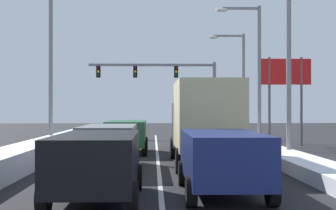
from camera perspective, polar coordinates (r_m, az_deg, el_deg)
ground_plane at (r=20.90m, az=-1.10°, el=-6.75°), size 120.00×120.00×0.00m
lane_stripe_between_right_lane_and_center_lane at (r=24.46m, az=-1.18°, el=-5.82°), size 0.14×39.29×0.01m
snow_bank_right_shoulder at (r=25.05m, az=11.08°, el=-5.14°), size 1.62×39.29×0.48m
snow_bank_left_shoulder at (r=24.95m, az=-13.49°, el=-4.74°), size 1.52×39.29×0.84m
suv_navy_right_lane_nearest at (r=13.69m, az=6.10°, el=-5.82°), size 2.16×4.90×1.67m
box_truck_right_lane_second at (r=20.52m, az=4.09°, el=-1.55°), size 2.53×7.20×3.36m
sedan_maroon_right_lane_third at (r=28.34m, az=2.47°, el=-3.54°), size 2.00×4.50×1.51m
suv_black_center_lane_nearest at (r=12.84m, az=-7.99°, el=-6.18°), size 2.16×4.90×1.67m
suv_gray_center_lane_second at (r=19.33m, az=-6.65°, el=-4.24°), size 2.16×4.90×1.67m
suv_green_center_lane_third at (r=26.42m, az=-4.68°, el=-3.22°), size 2.16×4.90×1.67m
traffic_light_gantry at (r=42.28m, az=0.21°, el=2.86°), size 10.60×0.47×6.20m
street_lamp_right_near at (r=23.42m, az=12.54°, el=5.90°), size 2.66×0.36×8.15m
street_lamp_right_mid at (r=30.40m, az=9.55°, el=4.67°), size 2.66×0.36×8.38m
street_lamp_right_far at (r=37.45m, az=7.91°, el=3.23°), size 2.66×0.36×7.78m
street_lamp_left_mid at (r=28.88m, az=-12.38°, el=5.60°), size 2.66×0.36×9.01m
roadside_sign_right at (r=32.25m, az=13.04°, el=2.64°), size 3.20×0.16×5.50m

